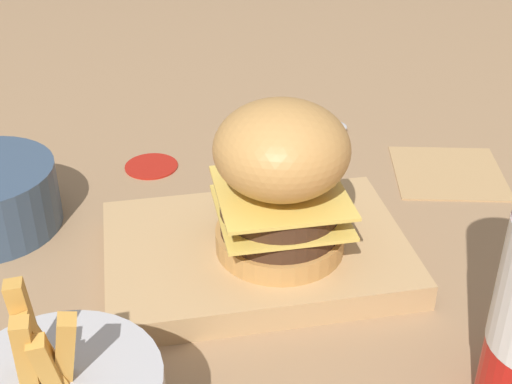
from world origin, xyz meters
name	(u,v)px	position (x,y,z in m)	size (l,w,h in m)	color
ground_plane	(333,292)	(0.00, 0.00, 0.00)	(6.00, 6.00, 0.00)	#9E7A56
serving_board	(256,252)	(-0.06, 0.05, 0.01)	(0.26, 0.18, 0.02)	tan
burger	(281,179)	(-0.04, 0.04, 0.09)	(0.11, 0.11, 0.13)	tan
spoon	(314,128)	(0.06, 0.29, 0.01)	(0.16, 0.04, 0.01)	silver
ketchup_puddle	(151,165)	(-0.14, 0.25, 0.00)	(0.06, 0.06, 0.00)	#B21E14
parchment_square	(448,172)	(0.18, 0.17, 0.00)	(0.14, 0.14, 0.00)	tan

